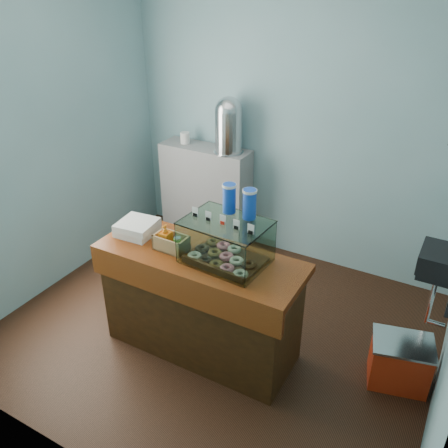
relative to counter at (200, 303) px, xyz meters
The scene contains 9 objects.
ground 0.52m from the counter, 90.00° to the left, with size 3.50×3.50×0.00m, color black.
room_shell 1.27m from the counter, 84.37° to the left, with size 3.54×3.04×2.82m.
counter is the anchor object (origin of this frame).
back_shelf 1.82m from the counter, 119.76° to the left, with size 1.00×0.32×1.10m, color gray.
display_case 0.65m from the counter, 15.14° to the left, with size 0.62×0.47×0.54m.
condiment_crate 0.56m from the counter, behind, with size 0.25×0.16×0.19m.
pastry_boxes 0.78m from the counter, behind, with size 0.31×0.31×0.11m.
coffee_urn 1.92m from the counter, 111.27° to the left, with size 0.31×0.31×0.57m.
red_cooler 1.56m from the counter, 15.44° to the left, with size 0.50×0.43×0.38m.
Camera 1 is at (1.61, -2.75, 2.78)m, focal length 38.00 mm.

